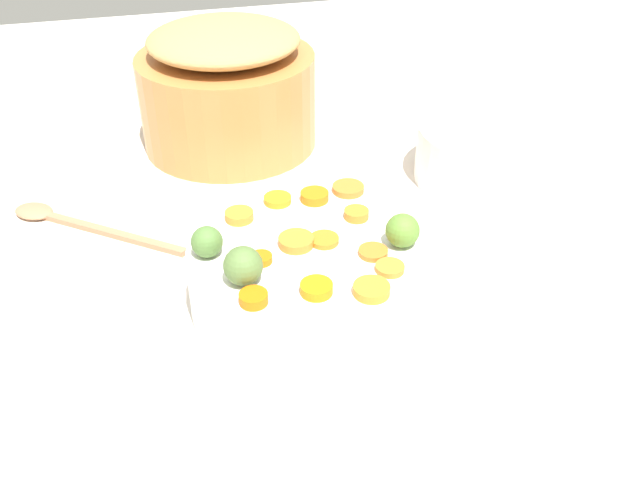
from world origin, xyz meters
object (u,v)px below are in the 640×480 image
Objects in this scene: serving_bowl_carrots at (320,275)px; casserole_dish at (490,154)px; wooden_spoon at (67,221)px; metal_pot at (228,100)px.

casserole_dish is (0.32, 0.22, 0.00)m from serving_bowl_carrots.
casserole_dish reaches higher than serving_bowl_carrots.
casserole_dish is at bearing -2.91° from wooden_spoon.
wooden_spoon is (-0.25, -0.19, -0.07)m from metal_pot.
casserole_dish is at bearing -31.63° from metal_pot.
metal_pot is 1.27× the size of casserole_dish.
wooden_spoon is at bearing 139.70° from serving_bowl_carrots.
wooden_spoon is at bearing 177.09° from casserole_dish.
serving_bowl_carrots is at bearing -85.05° from metal_pot.
wooden_spoon is 1.06× the size of casserole_dish.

